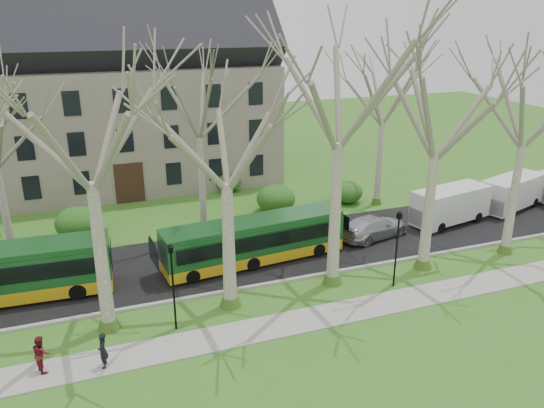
% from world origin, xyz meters
% --- Properties ---
extents(ground, '(120.00, 120.00, 0.00)m').
position_xyz_m(ground, '(0.00, 0.00, 0.00)').
color(ground, '#3B6E1F').
rests_on(ground, ground).
extents(sidewalk, '(70.00, 2.00, 0.06)m').
position_xyz_m(sidewalk, '(0.00, -2.50, 0.03)').
color(sidewalk, gray).
rests_on(sidewalk, ground).
extents(road, '(80.00, 8.00, 0.06)m').
position_xyz_m(road, '(0.00, 5.50, 0.03)').
color(road, black).
rests_on(road, ground).
extents(curb, '(80.00, 0.25, 0.14)m').
position_xyz_m(curb, '(0.00, 1.50, 0.07)').
color(curb, '#A5A39E').
rests_on(curb, ground).
extents(building, '(26.50, 12.20, 16.00)m').
position_xyz_m(building, '(-6.00, 24.00, 8.07)').
color(building, gray).
rests_on(building, ground).
extents(tree_row_verge, '(49.00, 7.00, 14.00)m').
position_xyz_m(tree_row_verge, '(0.00, 0.30, 7.00)').
color(tree_row_verge, gray).
rests_on(tree_row_verge, ground).
extents(tree_row_far, '(33.00, 7.00, 12.00)m').
position_xyz_m(tree_row_far, '(-1.33, 11.00, 6.00)').
color(tree_row_far, gray).
rests_on(tree_row_far, ground).
extents(lamp_row, '(36.22, 0.22, 4.30)m').
position_xyz_m(lamp_row, '(-0.00, -1.00, 2.57)').
color(lamp_row, black).
rests_on(lamp_row, ground).
extents(hedges, '(30.60, 8.60, 2.00)m').
position_xyz_m(hedges, '(-4.67, 14.00, 1.00)').
color(hedges, '#1F4F16').
rests_on(hedges, ground).
extents(bus_follow, '(11.17, 3.32, 2.75)m').
position_xyz_m(bus_follow, '(-0.23, 4.48, 1.44)').
color(bus_follow, '#154A1D').
rests_on(bus_follow, road).
extents(sedan, '(5.42, 3.22, 1.47)m').
position_xyz_m(sedan, '(8.33, 5.14, 0.80)').
color(sedan, '#ADAEB2').
rests_on(sedan, road).
extents(van_a, '(6.15, 3.17, 2.56)m').
position_xyz_m(van_a, '(14.70, 5.54, 1.34)').
color(van_a, silver).
rests_on(van_a, road).
extents(van_b, '(6.12, 3.75, 2.51)m').
position_xyz_m(van_b, '(20.93, 6.28, 1.31)').
color(van_b, silver).
rests_on(van_b, road).
extents(pedestrian_a, '(0.48, 0.64, 1.59)m').
position_xyz_m(pedestrian_a, '(-9.39, -2.87, 0.86)').
color(pedestrian_a, black).
rests_on(pedestrian_a, sidewalk).
extents(pedestrian_b, '(0.84, 0.94, 1.62)m').
position_xyz_m(pedestrian_b, '(-11.81, -2.22, 0.87)').
color(pedestrian_b, maroon).
rests_on(pedestrian_b, sidewalk).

